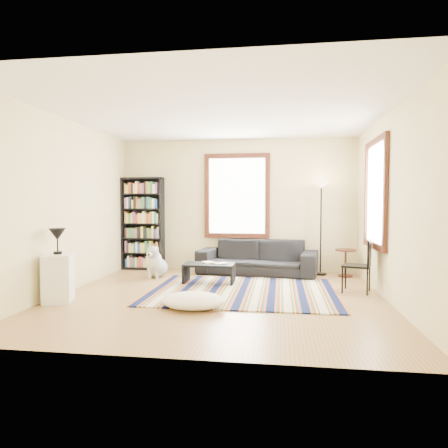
# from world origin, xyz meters

# --- Properties ---
(floor) EXTENTS (5.00, 5.00, 0.10)m
(floor) POSITION_xyz_m (0.00, 0.00, -0.05)
(floor) COLOR #A87A4D
(floor) RESTS_ON ground
(ceiling) EXTENTS (5.00, 5.00, 0.10)m
(ceiling) POSITION_xyz_m (0.00, 0.00, 2.85)
(ceiling) COLOR white
(ceiling) RESTS_ON floor
(wall_back) EXTENTS (5.00, 0.10, 2.80)m
(wall_back) POSITION_xyz_m (0.00, 2.55, 1.40)
(wall_back) COLOR beige
(wall_back) RESTS_ON floor
(wall_front) EXTENTS (5.00, 0.10, 2.80)m
(wall_front) POSITION_xyz_m (0.00, -2.55, 1.40)
(wall_front) COLOR beige
(wall_front) RESTS_ON floor
(wall_left) EXTENTS (0.10, 5.00, 2.80)m
(wall_left) POSITION_xyz_m (-2.55, 0.00, 1.40)
(wall_left) COLOR beige
(wall_left) RESTS_ON floor
(wall_right) EXTENTS (0.10, 5.00, 2.80)m
(wall_right) POSITION_xyz_m (2.55, 0.00, 1.40)
(wall_right) COLOR beige
(wall_right) RESTS_ON floor
(window_back) EXTENTS (1.20, 0.06, 1.60)m
(window_back) POSITION_xyz_m (0.00, 2.47, 1.60)
(window_back) COLOR white
(window_back) RESTS_ON wall_back
(window_right) EXTENTS (0.06, 1.20, 1.60)m
(window_right) POSITION_xyz_m (2.47, 0.80, 1.60)
(window_right) COLOR white
(window_right) RESTS_ON wall_right
(rug) EXTENTS (3.01, 2.41, 0.02)m
(rug) POSITION_xyz_m (0.32, 0.39, 0.01)
(rug) COLOR #0B1339
(rug) RESTS_ON floor
(sofa) EXTENTS (2.49, 1.27, 0.69)m
(sofa) POSITION_xyz_m (0.46, 2.05, 0.35)
(sofa) COLOR black
(sofa) RESTS_ON floor
(bookshelf) EXTENTS (0.90, 0.30, 2.00)m
(bookshelf) POSITION_xyz_m (-2.05, 2.32, 1.00)
(bookshelf) COLOR black
(bookshelf) RESTS_ON floor
(coffee_table) EXTENTS (0.97, 0.65, 0.36)m
(coffee_table) POSITION_xyz_m (-0.34, 0.98, 0.18)
(coffee_table) COLOR black
(coffee_table) RESTS_ON floor
(book_a) EXTENTS (0.30, 0.28, 0.02)m
(book_a) POSITION_xyz_m (-0.44, 0.98, 0.37)
(book_a) COLOR beige
(book_a) RESTS_ON coffee_table
(book_b) EXTENTS (0.30, 0.30, 0.02)m
(book_b) POSITION_xyz_m (-0.19, 1.03, 0.37)
(book_b) COLOR beige
(book_b) RESTS_ON coffee_table
(floor_cushion) EXTENTS (1.07, 0.95, 0.22)m
(floor_cushion) POSITION_xyz_m (-0.25, -0.74, 0.11)
(floor_cushion) COLOR white
(floor_cushion) RESTS_ON floor
(floor_lamp) EXTENTS (0.38, 0.38, 1.86)m
(floor_lamp) POSITION_xyz_m (1.73, 2.15, 0.93)
(floor_lamp) COLOR black
(floor_lamp) RESTS_ON floor
(side_table) EXTENTS (0.44, 0.44, 0.54)m
(side_table) POSITION_xyz_m (2.20, 2.01, 0.27)
(side_table) COLOR #4B1F12
(side_table) RESTS_ON floor
(folding_chair) EXTENTS (0.52, 0.51, 0.86)m
(folding_chair) POSITION_xyz_m (2.15, 0.62, 0.43)
(folding_chair) COLOR black
(folding_chair) RESTS_ON floor
(white_cabinet) EXTENTS (0.53, 0.60, 0.70)m
(white_cabinet) POSITION_xyz_m (-2.30, -0.63, 0.35)
(white_cabinet) COLOR white
(white_cabinet) RESTS_ON floor
(table_lamp) EXTENTS (0.28, 0.28, 0.38)m
(table_lamp) POSITION_xyz_m (-2.30, -0.63, 0.89)
(table_lamp) COLOR black
(table_lamp) RESTS_ON white_cabinet
(dog) EXTENTS (0.51, 0.67, 0.62)m
(dog) POSITION_xyz_m (-1.46, 1.46, 0.31)
(dog) COLOR beige
(dog) RESTS_ON floor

